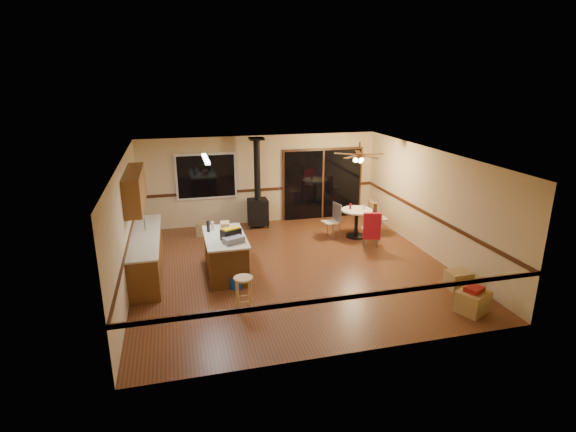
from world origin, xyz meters
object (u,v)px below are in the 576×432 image
object	(u,v)px
toolbox_grey	(234,240)
box_corner_b	(458,280)
toolbox_black	(231,234)
blue_bucket	(235,282)
chair_left	(334,217)
kitchen_island	(226,255)
dining_table	(356,218)
chair_right	(373,214)
wood_stove	(258,203)
bar_stool	(244,293)
box_corner_a	(473,301)
chair_near	(372,226)
box_under_window	(206,229)

from	to	relation	value
toolbox_grey	box_corner_b	xyz separation A→B (m)	(4.47, -1.43, -0.78)
toolbox_grey	toolbox_black	distance (m)	0.24
toolbox_black	blue_bucket	xyz separation A→B (m)	(-0.00, -0.48, -0.89)
toolbox_black	chair_left	world-z (taller)	toolbox_black
kitchen_island	dining_table	bearing A→B (deg)	22.34
blue_bucket	chair_right	bearing A→B (deg)	29.19
blue_bucket	box_corner_b	distance (m)	4.65
wood_stove	dining_table	bearing A→B (deg)	-31.83
toolbox_black	box_corner_b	distance (m)	4.86
bar_stool	box_corner_b	bearing A→B (deg)	-2.80
kitchen_island	blue_bucket	size ratio (longest dim) A/B	5.62
wood_stove	box_corner_a	world-z (taller)	wood_stove
toolbox_black	chair_near	size ratio (longest dim) A/B	0.60
box_corner_a	box_corner_b	xyz separation A→B (m)	(0.33, 0.93, -0.02)
wood_stove	chair_near	xyz separation A→B (m)	(2.49, -2.39, -0.13)
blue_bucket	bar_stool	bearing A→B (deg)	-88.02
box_under_window	chair_near	bearing A→B (deg)	-26.59
kitchen_island	toolbox_grey	xyz separation A→B (m)	(0.13, -0.47, 0.51)
dining_table	box_corner_a	world-z (taller)	dining_table
toolbox_grey	box_corner_b	distance (m)	4.76
kitchen_island	chair_near	bearing A→B (deg)	9.88
toolbox_grey	chair_left	bearing A→B (deg)	35.26
box_under_window	box_corner_b	distance (m)	6.67
chair_left	chair_near	bearing A→B (deg)	-57.04
wood_stove	box_corner_a	size ratio (longest dim) A/B	4.55
box_corner_a	dining_table	bearing A→B (deg)	96.95
bar_stool	box_under_window	xyz separation A→B (m)	(-0.38, 4.36, -0.14)
toolbox_black	chair_right	world-z (taller)	toolbox_black
chair_left	box_under_window	size ratio (longest dim) A/B	1.10
kitchen_island	bar_stool	world-z (taller)	kitchen_island
blue_bucket	chair_near	bearing A→B (deg)	20.47
bar_stool	chair_left	bearing A→B (deg)	47.98
kitchen_island	bar_stool	size ratio (longest dim) A/B	2.53
kitchen_island	chair_left	xyz separation A→B (m)	(3.14, 1.66, 0.14)
chair_right	box_under_window	bearing A→B (deg)	166.56
toolbox_grey	dining_table	world-z (taller)	toolbox_grey
box_corner_a	chair_near	bearing A→B (deg)	97.85
kitchen_island	chair_near	size ratio (longest dim) A/B	2.40
chair_near	box_corner_b	size ratio (longest dim) A/B	1.52
bar_stool	kitchen_island	bearing A→B (deg)	94.58
kitchen_island	toolbox_grey	world-z (taller)	toolbox_grey
kitchen_island	chair_left	bearing A→B (deg)	27.85
toolbox_black	chair_right	size ratio (longest dim) A/B	0.60
chair_right	box_corner_b	world-z (taller)	chair_right
toolbox_grey	chair_left	xyz separation A→B (m)	(3.01, 2.13, -0.38)
dining_table	toolbox_grey	bearing A→B (deg)	-150.93
wood_stove	toolbox_black	distance (m)	3.51
box_under_window	chair_right	bearing A→B (deg)	-13.44
dining_table	box_under_window	bearing A→B (deg)	163.98
toolbox_black	box_under_window	distance (m)	3.06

